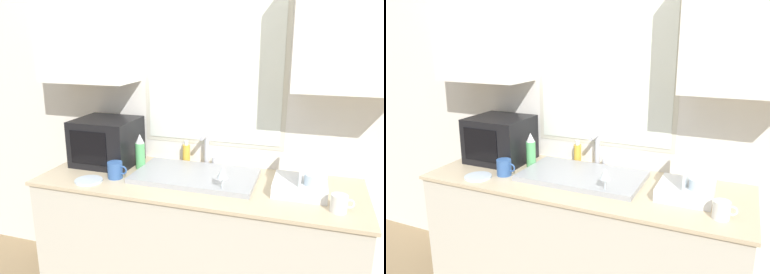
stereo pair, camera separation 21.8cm
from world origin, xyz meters
The scene contains 12 objects.
countertop centered at (0.00, 0.34, 0.45)m, with size 1.94×0.71×0.90m.
wall_back centered at (0.00, 0.67, 1.42)m, with size 6.00×0.38×2.60m.
sink_basin centered at (-0.02, 0.37, 0.92)m, with size 0.74×0.44×0.03m.
faucet centered at (-0.02, 0.61, 1.03)m, with size 0.08×0.14×0.23m.
microwave centered at (-0.68, 0.46, 1.06)m, with size 0.40×0.36×0.31m.
dish_rack centered at (0.61, 0.34, 0.95)m, with size 0.29×0.29×0.29m.
spray_bottle centered at (-0.42, 0.43, 1.01)m, with size 0.06×0.06×0.24m.
soap_bottle centered at (-0.17, 0.62, 0.97)m, with size 0.05×0.05×0.16m.
mug_near_sink centered at (-0.49, 0.22, 0.95)m, with size 0.13×0.09×0.10m.
wine_glass centered at (0.19, 0.19, 1.02)m, with size 0.06×0.06×0.15m.
mug_by_rack centered at (0.80, 0.15, 0.95)m, with size 0.12×0.08×0.09m.
small_plate centered at (-0.62, 0.12, 0.91)m, with size 0.17×0.17×0.01m.
Camera 2 is at (0.84, -1.62, 1.74)m, focal length 35.00 mm.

